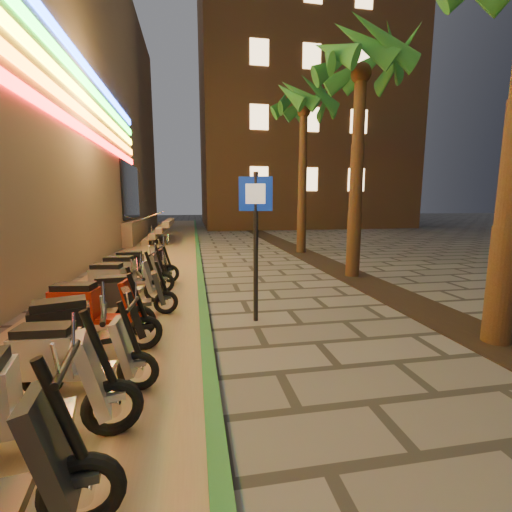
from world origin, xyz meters
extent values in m
plane|color=#474442|center=(0.00, 0.00, 0.00)|extent=(120.00, 120.00, 0.00)
cube|color=#8C7251|center=(-2.60, 10.00, 0.01)|extent=(3.40, 60.00, 0.01)
cube|color=#235F2B|center=(-0.90, 10.00, 0.05)|extent=(0.18, 60.00, 0.10)
cube|color=black|center=(3.60, 5.00, 0.01)|extent=(1.20, 40.00, 0.02)
cube|color=black|center=(-4.45, 18.00, 2.80)|extent=(0.08, 5.00, 3.00)
cube|color=gray|center=(-6.50, 18.00, 0.60)|extent=(5.00, 6.00, 1.20)
cube|color=#FF1414|center=(-4.45, 6.00, 4.50)|extent=(0.06, 26.00, 0.28)
cube|color=orange|center=(-4.45, 6.00, 5.05)|extent=(0.06, 26.00, 0.28)
cube|color=yellow|center=(-4.45, 6.00, 5.60)|extent=(0.06, 26.00, 0.28)
cube|color=#19E526|center=(-4.45, 6.00, 6.15)|extent=(0.06, 26.00, 0.28)
cube|color=gray|center=(-3.50, 18.00, 0.15)|extent=(0.35, 5.00, 0.30)
cube|color=gray|center=(-3.15, 18.00, 0.45)|extent=(0.35, 5.00, 0.30)
cube|color=gray|center=(-2.80, 18.00, 0.75)|extent=(0.35, 5.00, 0.30)
cube|color=gray|center=(-2.45, 18.00, 1.05)|extent=(0.35, 5.00, 0.30)
cylinder|color=silver|center=(-3.90, 16.00, 1.25)|extent=(2.09, 0.06, 0.81)
cylinder|color=silver|center=(-3.90, 20.00, 1.25)|extent=(2.09, 0.06, 0.81)
cube|color=brown|center=(9.00, 32.00, 12.50)|extent=(18.00, 16.00, 25.00)
cube|color=#FFCF8C|center=(4.00, 23.97, 4.00)|extent=(1.40, 0.06, 1.80)
cube|color=#FFCF8C|center=(8.00, 23.97, 4.00)|extent=(1.40, 0.06, 1.80)
cube|color=#FFCF8C|center=(12.00, 23.97, 4.00)|extent=(1.40, 0.06, 1.80)
cube|color=#FFCF8C|center=(4.00, 23.97, 8.50)|extent=(1.40, 0.06, 1.80)
cube|color=#FFCF8C|center=(8.00, 23.97, 8.50)|extent=(1.40, 0.06, 1.80)
cube|color=#FFCF8C|center=(12.00, 23.97, 8.50)|extent=(1.40, 0.06, 1.80)
cube|color=#FFCF8C|center=(4.00, 23.97, 13.00)|extent=(1.40, 0.06, 1.80)
cube|color=#FFCF8C|center=(8.00, 23.97, 13.00)|extent=(1.40, 0.06, 1.80)
cube|color=#FFCF8C|center=(12.00, 23.97, 13.00)|extent=(1.40, 0.06, 1.80)
cylinder|color=#472D19|center=(3.60, 7.00, 2.85)|extent=(0.40, 0.40, 5.70)
sphere|color=#472D19|center=(3.60, 7.00, 5.70)|extent=(0.56, 0.56, 0.56)
cone|color=#1C4D18|center=(4.49, 7.00, 6.15)|extent=(0.60, 1.93, 1.52)
cone|color=#1C4D18|center=(4.28, 7.57, 6.15)|extent=(1.70, 1.86, 1.52)
cone|color=#1C4D18|center=(3.75, 7.87, 6.15)|extent=(2.00, 0.93, 1.52)
cone|color=#1C4D18|center=(3.16, 7.77, 6.15)|extent=(1.97, 1.48, 1.52)
cone|color=#1C4D18|center=(2.77, 7.30, 6.15)|extent=(1.22, 2.02, 1.52)
cone|color=#1C4D18|center=(2.77, 6.70, 6.15)|extent=(1.22, 2.02, 1.52)
cone|color=#1C4D18|center=(3.16, 6.23, 6.15)|extent=(1.97, 1.48, 1.52)
cone|color=#1C4D18|center=(3.75, 6.13, 6.15)|extent=(2.00, 0.93, 1.52)
cone|color=#1C4D18|center=(4.28, 6.43, 6.15)|extent=(1.70, 1.86, 1.52)
cylinder|color=#472D19|center=(3.60, 12.00, 2.98)|extent=(0.40, 0.40, 5.95)
sphere|color=#472D19|center=(3.60, 12.00, 5.95)|extent=(0.56, 0.56, 0.56)
cone|color=#1C4D18|center=(4.49, 12.00, 6.40)|extent=(0.60, 1.93, 1.52)
cone|color=#1C4D18|center=(4.28, 12.57, 6.40)|extent=(1.70, 1.86, 1.52)
cone|color=#1C4D18|center=(3.75, 12.87, 6.40)|extent=(2.00, 0.93, 1.52)
cone|color=#1C4D18|center=(3.16, 12.77, 6.40)|extent=(1.97, 1.48, 1.52)
cone|color=#1C4D18|center=(2.77, 12.30, 6.40)|extent=(1.22, 2.02, 1.52)
cone|color=#1C4D18|center=(2.77, 11.70, 6.40)|extent=(1.22, 2.02, 1.52)
cone|color=#1C4D18|center=(3.16, 11.23, 6.40)|extent=(1.97, 1.48, 1.52)
cone|color=#1C4D18|center=(3.75, 11.13, 6.40)|extent=(2.00, 0.93, 1.52)
cone|color=#1C4D18|center=(4.28, 11.43, 6.40)|extent=(1.70, 1.86, 1.52)
cylinder|color=black|center=(0.05, 3.69, 1.36)|extent=(0.09, 0.09, 2.73)
cube|color=#0B2794|center=(0.05, 3.67, 2.34)|extent=(0.59, 0.19, 0.60)
cube|color=white|center=(0.04, 3.64, 2.34)|extent=(0.34, 0.12, 0.35)
torus|color=black|center=(-1.83, -0.19, 0.28)|extent=(0.57, 0.18, 0.56)
cylinder|color=silver|center=(-1.83, -0.19, 0.28)|extent=(0.16, 0.13, 0.15)
cube|color=#222426|center=(-1.98, -0.21, 0.65)|extent=(0.34, 0.46, 0.76)
cylinder|color=black|center=(-1.90, -0.20, 0.87)|extent=(0.30, 0.11, 0.80)
cylinder|color=black|center=(-1.85, -0.19, 1.21)|extent=(0.12, 0.63, 0.05)
cube|color=#222426|center=(-1.83, -0.19, 0.41)|extent=(0.25, 0.18, 0.06)
torus|color=black|center=(-1.84, 0.78, 0.28)|extent=(0.57, 0.22, 0.56)
cylinder|color=silver|center=(-1.84, 0.78, 0.28)|extent=(0.17, 0.14, 0.15)
cube|color=white|center=(-2.44, 0.66, 0.32)|extent=(0.66, 0.48, 0.09)
cube|color=white|center=(-1.99, 0.75, 0.65)|extent=(0.37, 0.48, 0.76)
cylinder|color=black|center=(-1.92, 0.77, 0.86)|extent=(0.30, 0.13, 0.80)
cylinder|color=black|center=(-1.86, 0.78, 1.21)|extent=(0.18, 0.62, 0.05)
cube|color=white|center=(-1.84, 0.78, 0.41)|extent=(0.26, 0.20, 0.06)
torus|color=black|center=(-2.78, 1.61, 0.24)|extent=(0.49, 0.12, 0.49)
cylinder|color=silver|center=(-2.78, 1.61, 0.24)|extent=(0.14, 0.10, 0.13)
torus|color=black|center=(-1.73, 1.55, 0.24)|extent=(0.49, 0.12, 0.49)
cylinder|color=silver|center=(-1.73, 1.55, 0.24)|extent=(0.14, 0.10, 0.13)
cube|color=#A4A4AC|center=(-2.27, 1.58, 0.28)|extent=(0.53, 0.35, 0.08)
cube|color=#A4A4AC|center=(-2.71, 1.60, 0.52)|extent=(0.67, 0.39, 0.47)
cube|color=black|center=(-2.71, 1.60, 0.79)|extent=(0.60, 0.33, 0.11)
cube|color=#A4A4AC|center=(-1.86, 1.56, 0.56)|extent=(0.27, 0.39, 0.66)
cylinder|color=black|center=(-1.80, 1.55, 0.75)|extent=(0.26, 0.08, 0.69)
cylinder|color=black|center=(-1.75, 1.55, 1.05)|extent=(0.07, 0.55, 0.04)
cube|color=#A4A4AC|center=(-1.73, 1.55, 0.36)|extent=(0.21, 0.14, 0.06)
torus|color=black|center=(-2.90, 2.36, 0.27)|extent=(0.54, 0.26, 0.53)
cylinder|color=silver|center=(-2.90, 2.36, 0.27)|extent=(0.17, 0.14, 0.14)
torus|color=black|center=(-1.81, 2.70, 0.27)|extent=(0.54, 0.26, 0.53)
cylinder|color=silver|center=(-1.81, 2.70, 0.27)|extent=(0.17, 0.14, 0.14)
cube|color=black|center=(-2.37, 2.53, 0.31)|extent=(0.64, 0.50, 0.08)
cube|color=black|center=(-2.83, 2.38, 0.56)|extent=(0.80, 0.59, 0.51)
cube|color=black|center=(-2.83, 2.38, 0.86)|extent=(0.70, 0.50, 0.12)
cube|color=black|center=(-1.95, 2.66, 0.61)|extent=(0.38, 0.47, 0.72)
cylinder|color=black|center=(-1.88, 2.68, 0.82)|extent=(0.29, 0.15, 0.76)
cylinder|color=black|center=(-1.83, 2.70, 1.15)|extent=(0.22, 0.58, 0.05)
cube|color=black|center=(-1.81, 2.70, 0.39)|extent=(0.26, 0.20, 0.06)
torus|color=black|center=(-3.06, 3.45, 0.26)|extent=(0.53, 0.17, 0.52)
cylinder|color=silver|center=(-3.06, 3.45, 0.26)|extent=(0.15, 0.12, 0.14)
torus|color=black|center=(-1.95, 3.29, 0.26)|extent=(0.53, 0.17, 0.52)
cylinder|color=silver|center=(-1.95, 3.29, 0.26)|extent=(0.15, 0.12, 0.14)
cube|color=maroon|center=(-2.51, 3.37, 0.30)|extent=(0.59, 0.42, 0.08)
cube|color=maroon|center=(-2.98, 3.44, 0.55)|extent=(0.75, 0.48, 0.50)
cube|color=black|center=(-2.98, 3.44, 0.84)|extent=(0.66, 0.41, 0.12)
cube|color=maroon|center=(-2.09, 3.31, 0.60)|extent=(0.32, 0.43, 0.70)
cylinder|color=black|center=(-2.02, 3.30, 0.80)|extent=(0.28, 0.11, 0.74)
cylinder|color=black|center=(-1.97, 3.29, 1.12)|extent=(0.13, 0.58, 0.04)
cube|color=maroon|center=(-1.95, 3.29, 0.38)|extent=(0.24, 0.17, 0.06)
torus|color=black|center=(-2.65, 4.24, 0.24)|extent=(0.49, 0.15, 0.48)
cylinder|color=silver|center=(-2.65, 4.24, 0.24)|extent=(0.14, 0.11, 0.13)
torus|color=black|center=(-1.63, 4.37, 0.24)|extent=(0.49, 0.15, 0.48)
cylinder|color=silver|center=(-1.63, 4.37, 0.24)|extent=(0.14, 0.11, 0.13)
cube|color=#232527|center=(-2.15, 4.31, 0.28)|extent=(0.54, 0.37, 0.07)
cube|color=#232527|center=(-2.58, 4.25, 0.51)|extent=(0.68, 0.43, 0.46)
cube|color=black|center=(-2.58, 4.25, 0.77)|extent=(0.60, 0.36, 0.11)
cube|color=#232527|center=(-1.76, 4.36, 0.55)|extent=(0.29, 0.40, 0.65)
cylinder|color=black|center=(-1.69, 4.37, 0.74)|extent=(0.26, 0.10, 0.68)
cylinder|color=black|center=(-1.65, 4.37, 1.03)|extent=(0.11, 0.53, 0.04)
cube|color=#232527|center=(-1.63, 4.37, 0.35)|extent=(0.22, 0.15, 0.06)
torus|color=black|center=(-3.01, 5.38, 0.25)|extent=(0.52, 0.16, 0.51)
cylinder|color=silver|center=(-3.01, 5.38, 0.25)|extent=(0.15, 0.11, 0.14)
torus|color=black|center=(-1.92, 5.24, 0.25)|extent=(0.52, 0.16, 0.51)
cylinder|color=silver|center=(-1.92, 5.24, 0.25)|extent=(0.15, 0.11, 0.14)
cube|color=silver|center=(-2.47, 5.32, 0.29)|extent=(0.58, 0.40, 0.08)
cube|color=silver|center=(-2.93, 5.37, 0.54)|extent=(0.73, 0.46, 0.49)
cube|color=black|center=(-2.93, 5.37, 0.82)|extent=(0.64, 0.39, 0.12)
cube|color=silver|center=(-2.06, 5.26, 0.59)|extent=(0.31, 0.42, 0.69)
cylinder|color=black|center=(-1.99, 5.25, 0.78)|extent=(0.27, 0.10, 0.72)
cylinder|color=black|center=(-1.94, 5.25, 1.10)|extent=(0.12, 0.57, 0.04)
cube|color=silver|center=(-1.92, 5.24, 0.37)|extent=(0.23, 0.16, 0.06)
torus|color=black|center=(-2.93, 6.21, 0.26)|extent=(0.54, 0.17, 0.53)
cylinder|color=silver|center=(-2.93, 6.21, 0.26)|extent=(0.15, 0.12, 0.14)
torus|color=black|center=(-1.81, 6.05, 0.26)|extent=(0.54, 0.17, 0.53)
cylinder|color=silver|center=(-1.81, 6.05, 0.26)|extent=(0.15, 0.12, 0.14)
cube|color=#929299|center=(-2.38, 6.13, 0.30)|extent=(0.60, 0.42, 0.08)
cube|color=#929299|center=(-2.85, 6.20, 0.56)|extent=(0.76, 0.48, 0.51)
cube|color=black|center=(-2.85, 6.20, 0.85)|extent=(0.67, 0.41, 0.12)
cube|color=#929299|center=(-1.95, 6.07, 0.61)|extent=(0.32, 0.44, 0.71)
cylinder|color=black|center=(-1.88, 6.06, 0.81)|extent=(0.28, 0.11, 0.75)
cylinder|color=black|center=(-1.83, 6.06, 1.13)|extent=(0.13, 0.59, 0.04)
cube|color=#929299|center=(-1.81, 6.05, 0.39)|extent=(0.24, 0.17, 0.06)
torus|color=black|center=(-2.84, 7.14, 0.26)|extent=(0.52, 0.11, 0.52)
cylinder|color=silver|center=(-2.84, 7.14, 0.26)|extent=(0.14, 0.10, 0.14)
torus|color=black|center=(-1.73, 7.12, 0.26)|extent=(0.52, 0.11, 0.52)
cylinder|color=silver|center=(-1.73, 7.12, 0.26)|extent=(0.14, 0.10, 0.14)
cube|color=black|center=(-2.30, 7.13, 0.30)|extent=(0.55, 0.35, 0.08)
cube|color=black|center=(-2.76, 7.14, 0.55)|extent=(0.70, 0.39, 0.50)
cube|color=black|center=(-2.76, 7.14, 0.83)|extent=(0.62, 0.33, 0.12)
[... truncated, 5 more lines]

